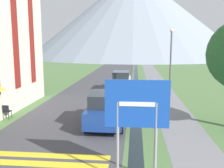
{
  "coord_description": "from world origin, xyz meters",
  "views": [
    {
      "loc": [
        1.13,
        -3.44,
        4.33
      ],
      "look_at": [
        -0.14,
        10.0,
        2.18
      ],
      "focal_mm": 40.0,
      "sensor_mm": 36.0,
      "label": 1
    }
  ],
  "objects_px": {
    "parked_car_far": "(121,81)",
    "streetlamp": "(171,59)",
    "parked_car_near": "(106,109)",
    "cafe_chair_far_right": "(6,111)",
    "road_sign": "(137,113)"
  },
  "relations": [
    {
      "from": "parked_car_near",
      "to": "cafe_chair_far_right",
      "type": "height_order",
      "value": "parked_car_near"
    },
    {
      "from": "road_sign",
      "to": "cafe_chair_far_right",
      "type": "height_order",
      "value": "road_sign"
    },
    {
      "from": "road_sign",
      "to": "parked_car_near",
      "type": "distance_m",
      "value": 5.75
    },
    {
      "from": "parked_car_near",
      "to": "parked_car_far",
      "type": "distance_m",
      "value": 10.61
    },
    {
      "from": "parked_car_far",
      "to": "streetlamp",
      "type": "height_order",
      "value": "streetlamp"
    },
    {
      "from": "parked_car_near",
      "to": "parked_car_far",
      "type": "relative_size",
      "value": 0.98
    },
    {
      "from": "parked_car_far",
      "to": "streetlamp",
      "type": "relative_size",
      "value": 0.76
    },
    {
      "from": "parked_car_far",
      "to": "streetlamp",
      "type": "xyz_separation_m",
      "value": [
        3.96,
        -4.56,
        2.32
      ]
    },
    {
      "from": "parked_car_near",
      "to": "parked_car_far",
      "type": "height_order",
      "value": "same"
    },
    {
      "from": "streetlamp",
      "to": "cafe_chair_far_right",
      "type": "bearing_deg",
      "value": -151.43
    },
    {
      "from": "road_sign",
      "to": "parked_car_near",
      "type": "relative_size",
      "value": 0.8
    },
    {
      "from": "road_sign",
      "to": "cafe_chair_far_right",
      "type": "bearing_deg",
      "value": 141.82
    },
    {
      "from": "parked_car_far",
      "to": "cafe_chair_far_right",
      "type": "bearing_deg",
      "value": -121.32
    },
    {
      "from": "parked_car_near",
      "to": "cafe_chair_far_right",
      "type": "bearing_deg",
      "value": 174.65
    },
    {
      "from": "cafe_chair_far_right",
      "to": "streetlamp",
      "type": "xyz_separation_m",
      "value": [
        10.08,
        5.49,
        2.71
      ]
    }
  ]
}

